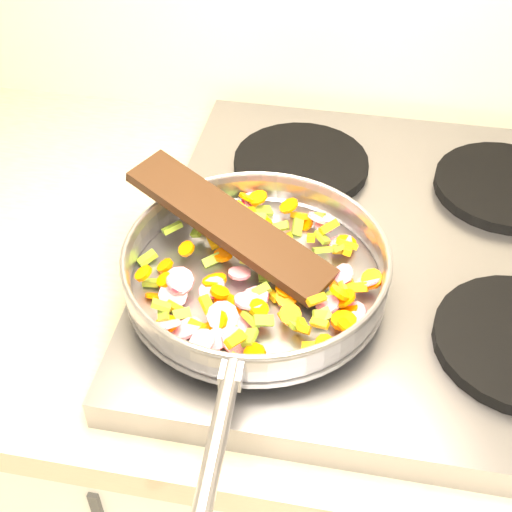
# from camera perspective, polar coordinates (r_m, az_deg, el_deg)

# --- Properties ---
(cooktop) EXTENTS (0.60, 0.60, 0.04)m
(cooktop) POSITION_cam_1_polar(r_m,az_deg,el_deg) (0.92, 10.95, -0.10)
(cooktop) COLOR #939399
(cooktop) RESTS_ON counter_top
(grate_fl) EXTENTS (0.19, 0.19, 0.02)m
(grate_fl) POSITION_cam_1_polar(r_m,az_deg,el_deg) (0.81, 0.82, -4.08)
(grate_fl) COLOR black
(grate_fl) RESTS_ON cooktop
(grate_bl) EXTENTS (0.19, 0.19, 0.02)m
(grate_bl) POSITION_cam_1_polar(r_m,az_deg,el_deg) (1.02, 3.61, 7.38)
(grate_bl) COLOR black
(grate_bl) RESTS_ON cooktop
(grate_br) EXTENTS (0.19, 0.19, 0.02)m
(grate_br) POSITION_cam_1_polar(r_m,az_deg,el_deg) (1.03, 19.29, 5.29)
(grate_br) COLOR black
(grate_br) RESTS_ON cooktop
(saute_pan) EXTENTS (0.33, 0.51, 0.05)m
(saute_pan) POSITION_cam_1_polar(r_m,az_deg,el_deg) (0.80, -0.03, -0.94)
(saute_pan) COLOR #9E9EA5
(saute_pan) RESTS_ON grate_fl
(vegetable_heap) EXTENTS (0.29, 0.29, 0.05)m
(vegetable_heap) POSITION_cam_1_polar(r_m,az_deg,el_deg) (0.80, 0.39, -1.61)
(vegetable_heap) COLOR #D61441
(vegetable_heap) RESTS_ON saute_pan
(wooden_spatula) EXTENTS (0.26, 0.17, 0.07)m
(wooden_spatula) POSITION_cam_1_polar(r_m,az_deg,el_deg) (0.82, -2.10, 2.57)
(wooden_spatula) COLOR black
(wooden_spatula) RESTS_ON saute_pan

